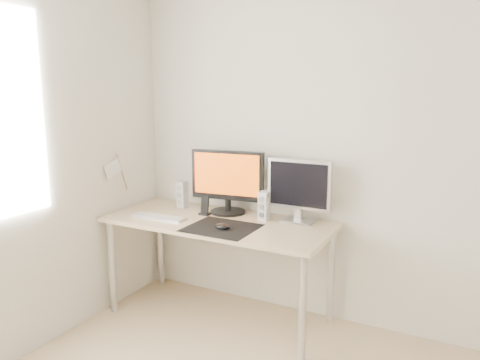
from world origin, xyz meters
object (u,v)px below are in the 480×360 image
(speaker_right, at_px, (264,206))
(phone_dock, at_px, (205,209))
(second_monitor, at_px, (299,188))
(desk, at_px, (219,231))
(main_monitor, at_px, (227,179))
(mouse, at_px, (222,227))
(keyboard, at_px, (158,217))
(speaker_left, at_px, (182,194))

(speaker_right, relative_size, phone_dock, 1.49)
(second_monitor, relative_size, phone_dock, 3.28)
(desk, relative_size, main_monitor, 2.90)
(speaker_right, bearing_deg, mouse, -113.29)
(main_monitor, relative_size, speaker_right, 2.71)
(keyboard, bearing_deg, speaker_right, 24.40)
(speaker_right, bearing_deg, main_monitor, 172.97)
(second_monitor, bearing_deg, speaker_left, -177.76)
(desk, height_order, second_monitor, second_monitor)
(speaker_left, xyz_separation_m, keyboard, (0.03, -0.34, -0.09))
(main_monitor, distance_m, speaker_left, 0.43)
(speaker_left, height_order, phone_dock, speaker_left)
(desk, bearing_deg, phone_dock, 154.16)
(speaker_left, bearing_deg, speaker_right, -2.65)
(main_monitor, xyz_separation_m, keyboard, (-0.37, -0.35, -0.25))
(speaker_left, xyz_separation_m, speaker_right, (0.71, -0.03, 0.00))
(speaker_right, xyz_separation_m, phone_dock, (-0.44, -0.08, -0.06))
(speaker_right, bearing_deg, second_monitor, 16.79)
(mouse, bearing_deg, speaker_right, 66.71)
(speaker_right, height_order, keyboard, speaker_right)
(keyboard, bearing_deg, speaker_left, 94.46)
(speaker_right, distance_m, phone_dock, 0.45)
(desk, bearing_deg, speaker_left, 156.78)
(desk, bearing_deg, second_monitor, 23.38)
(main_monitor, bearing_deg, mouse, -65.97)
(main_monitor, relative_size, keyboard, 1.30)
(second_monitor, relative_size, speaker_right, 2.21)
(second_monitor, xyz_separation_m, phone_dock, (-0.67, -0.14, -0.20))
(second_monitor, xyz_separation_m, speaker_right, (-0.23, -0.07, -0.14))
(keyboard, bearing_deg, desk, 21.49)
(mouse, xyz_separation_m, speaker_right, (0.15, 0.34, 0.08))
(mouse, distance_m, phone_dock, 0.39)
(desk, xyz_separation_m, main_monitor, (-0.03, 0.19, 0.33))
(speaker_left, relative_size, phone_dock, 1.49)
(desk, xyz_separation_m, speaker_left, (-0.43, 0.18, 0.18))
(second_monitor, bearing_deg, main_monitor, -176.72)
(desk, relative_size, phone_dock, 11.68)
(phone_dock, bearing_deg, desk, -25.84)
(phone_dock, bearing_deg, keyboard, -136.27)
(main_monitor, xyz_separation_m, speaker_right, (0.31, -0.04, -0.15))
(second_monitor, bearing_deg, speaker_right, -163.21)
(phone_dock, bearing_deg, main_monitor, 42.12)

